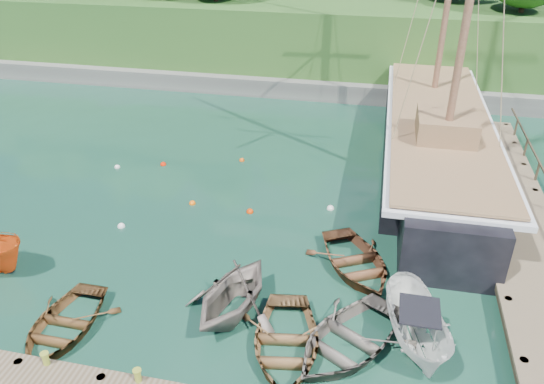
{
  "coord_description": "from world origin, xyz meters",
  "views": [
    {
      "loc": [
        5.18,
        -14.89,
        12.96
      ],
      "look_at": [
        0.89,
        4.45,
        2.0
      ],
      "focal_mm": 35.0,
      "sensor_mm": 36.0,
      "label": 1
    }
  ],
  "objects": [
    {
      "name": "mooring_buoy_1",
      "position": [
        -3.42,
        5.98,
        0.0
      ],
      "size": [
        0.31,
        0.31,
        0.31
      ],
      "primitive_type": "sphere",
      "color": "#FA6105",
      "rests_on": "ground"
    },
    {
      "name": "mooring_buoy_2",
      "position": [
        -0.48,
        5.82,
        0.0
      ],
      "size": [
        0.33,
        0.33,
        0.33
      ],
      "primitive_type": "sphere",
      "color": "#DD3301",
      "rests_on": "ground"
    },
    {
      "name": "rowboat_0",
      "position": [
        -4.71,
        -3.21,
        0.0
      ],
      "size": [
        2.99,
        4.16,
        0.86
      ],
      "primitive_type": "imported",
      "rotation": [
        0.0,
        0.0,
        -0.01
      ],
      "color": "#503318",
      "rests_on": "ground"
    },
    {
      "name": "mooring_buoy_4",
      "position": [
        -6.49,
        9.72,
        0.0
      ],
      "size": [
        0.32,
        0.32,
        0.32
      ],
      "primitive_type": "sphere",
      "color": "#F01C00",
      "rests_on": "ground"
    },
    {
      "name": "ground",
      "position": [
        0.0,
        0.0,
        0.0
      ],
      "size": [
        160.0,
        160.0,
        0.0
      ],
      "primitive_type": "plane",
      "color": "#153928",
      "rests_on": "ground"
    },
    {
      "name": "mooring_buoy_6",
      "position": [
        -8.83,
        8.85,
        0.0
      ],
      "size": [
        0.31,
        0.31,
        0.31
      ],
      "primitive_type": "sphere",
      "color": "silver",
      "rests_on": "ground"
    },
    {
      "name": "mooring_buoy_3",
      "position": [
        3.2,
        6.95,
        0.0
      ],
      "size": [
        0.35,
        0.35,
        0.35
      ],
      "primitive_type": "sphere",
      "color": "silver",
      "rests_on": "ground"
    },
    {
      "name": "mooring_buoy_5",
      "position": [
        -2.35,
        11.18,
        0.0
      ],
      "size": [
        0.29,
        0.29,
        0.29
      ],
      "primitive_type": "sphere",
      "color": "#E6510A",
      "rests_on": "ground"
    },
    {
      "name": "schooner",
      "position": [
        8.15,
        13.64,
        1.23
      ],
      "size": [
        5.75,
        29.69,
        22.17
      ],
      "rotation": [
        0.0,
        0.0,
        0.01
      ],
      "color": "black",
      "rests_on": "ground"
    },
    {
      "name": "cabin_boat_white",
      "position": [
        7.0,
        -1.18,
        0.0
      ],
      "size": [
        2.69,
        4.71,
        1.71
      ],
      "primitive_type": "imported",
      "rotation": [
        0.0,
        0.0,
        0.24
      ],
      "color": "white",
      "rests_on": "ground"
    },
    {
      "name": "rowboat_1",
      "position": [
        0.7,
        -1.05,
        0.0
      ],
      "size": [
        4.53,
        4.94,
        2.19
      ],
      "primitive_type": "imported",
      "rotation": [
        0.0,
        0.0,
        -0.25
      ],
      "color": "#6F645B",
      "rests_on": "ground"
    },
    {
      "name": "rowboat_2",
      "position": [
        2.86,
        -2.43,
        0.0
      ],
      "size": [
        3.94,
        5.02,
        0.94
      ],
      "primitive_type": "imported",
      "rotation": [
        0.0,
        0.0,
        0.16
      ],
      "color": "brown",
      "rests_on": "ground"
    },
    {
      "name": "rowboat_3",
      "position": [
        4.82,
        -1.85,
        0.0
      ],
      "size": [
        5.41,
        5.88,
        0.99
      ],
      "primitive_type": "imported",
      "rotation": [
        0.0,
        0.0,
        -0.54
      ],
      "color": "#59524A",
      "rests_on": "ground"
    },
    {
      "name": "mooring_buoy_0",
      "position": [
        -5.84,
        3.32,
        0.0
      ],
      "size": [
        0.34,
        0.34,
        0.34
      ],
      "primitive_type": "sphere",
      "color": "silver",
      "rests_on": "ground"
    },
    {
      "name": "rowboat_4",
      "position": [
        4.73,
        2.5,
        0.0
      ],
      "size": [
        4.94,
        5.48,
        0.93
      ],
      "primitive_type": "imported",
      "rotation": [
        0.0,
        0.0,
        0.49
      ],
      "color": "brown",
      "rests_on": "ground"
    },
    {
      "name": "dock_east",
      "position": [
        11.5,
        7.0,
        0.43
      ],
      "size": [
        3.2,
        24.0,
        1.1
      ],
      "color": "brown",
      "rests_on": "ground"
    },
    {
      "name": "bollard_0",
      "position": [
        -4.0,
        -5.1,
        0.0
      ],
      "size": [
        0.26,
        0.26,
        0.45
      ],
      "primitive_type": "cylinder",
      "color": "olive",
      "rests_on": "ground"
    }
  ]
}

